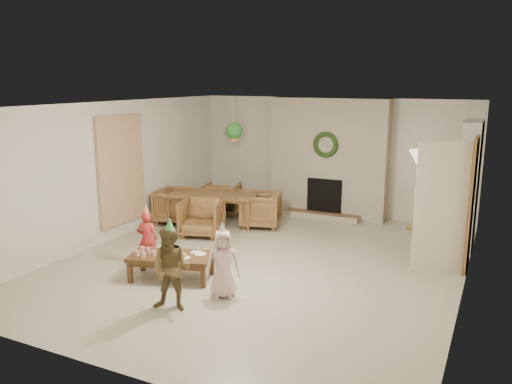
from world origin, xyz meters
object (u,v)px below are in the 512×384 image
Objects in this scene: dining_chair_near at (202,217)px; dining_chair_far at (222,199)px; child_red at (147,239)px; child_pink at (223,264)px; dining_chair_left at (175,206)px; dining_chair_right at (260,210)px; child_plaid at (171,269)px; dining_table at (213,209)px; coffee_table_top at (171,257)px.

dining_chair_near and dining_chair_far have the same top height.
child_pink is at bearing 138.97° from child_red.
dining_chair_left is 3.89m from child_pink.
dining_chair_near is 1.11m from dining_chair_left.
dining_chair_far is 1.26m from dining_chair_right.
dining_chair_left is 0.70× the size of child_plaid.
child_red reaches higher than dining_chair_right.
dining_chair_left is at bearing 135.00° from dining_chair_near.
dining_chair_right is at bearing 141.34° from dining_chair_far.
dining_chair_near is at bearing -90.00° from dining_table.
dining_chair_near is 3.19m from child_plaid.
child_pink is at bearing -151.65° from dining_chair_left.
dining_chair_right is 0.87× the size of child_red.
dining_table is 1.49× the size of coffee_table_top.
child_red is at bearing -98.72° from dining_table.
dining_chair_left is at bearing -90.00° from dining_chair_right.
dining_table is at bearing -90.00° from dining_chair_right.
child_plaid is at bearing -152.37° from child_pink.
dining_chair_left is 0.63× the size of coffee_table_top.
child_red is 1.72m from child_pink.
coffee_table_top is (0.74, -2.03, -0.00)m from dining_chair_near.
coffee_table_top is at bearing -86.82° from dining_table.
child_plaid is (2.32, -3.42, 0.20)m from dining_chair_left.
dining_table is 0.79m from dining_chair_left.
dining_table is 2.53m from child_red.
coffee_table_top is 1.37× the size of child_red.
dining_chair_near is at bearing -51.34° from dining_chair_right.
coffee_table_top is at bearing 92.51° from dining_chair_far.
child_red is (1.06, -2.29, 0.09)m from dining_chair_left.
child_pink is (1.95, -3.01, 0.15)m from dining_table.
dining_chair_left is at bearing 103.27° from child_pink.
child_red is at bearing -102.61° from dining_chair_near.
dining_chair_far is at bearing 92.04° from coffee_table_top.
dining_chair_near and dining_chair_left have the same top height.
dining_chair_near is at bearing 93.86° from coffee_table_top.
dining_chair_far is 0.70× the size of child_plaid.
dining_chair_left is at bearing 45.00° from dining_chair_far.
coffee_table_top is 1.29× the size of child_pink.
dining_chair_right is at bearing 38.66° from dining_chair_near.
child_plaid is at bearing -70.67° from coffee_table_top.
dining_chair_left is (-0.76, -0.21, 0.03)m from dining_table.
coffee_table_top is at bearing 111.98° from child_plaid.
coffee_table_top is at bearing 132.63° from child_red.
dining_chair_near is 0.63× the size of coffee_table_top.
dining_chair_right is at bearing -90.00° from dining_chair_left.
dining_chair_left is at bearing 110.55° from child_plaid.
coffee_table_top is at bearing -85.67° from dining_chair_near.
dining_chair_near and dining_chair_right have the same top height.
child_plaid reaches higher than dining_chair_right.
child_pink is (1.64, -0.50, 0.03)m from child_red.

